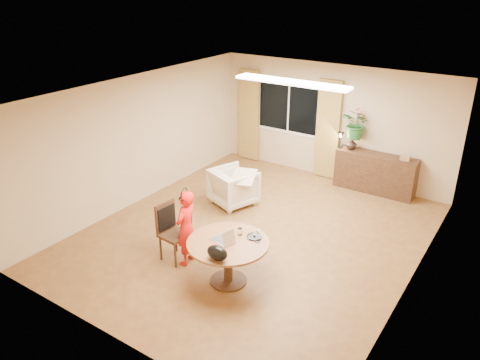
# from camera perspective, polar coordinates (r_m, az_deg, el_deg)

# --- Properties ---
(floor) EXTENTS (6.50, 6.50, 0.00)m
(floor) POSITION_cam_1_polar(r_m,az_deg,el_deg) (8.58, 1.76, -6.63)
(floor) COLOR brown
(floor) RESTS_ON ground
(ceiling) EXTENTS (6.50, 6.50, 0.00)m
(ceiling) POSITION_cam_1_polar(r_m,az_deg,el_deg) (7.60, 2.01, 10.52)
(ceiling) COLOR white
(ceiling) RESTS_ON wall_back
(wall_back) EXTENTS (5.50, 0.00, 5.50)m
(wall_back) POSITION_cam_1_polar(r_m,az_deg,el_deg) (10.75, 11.17, 6.90)
(wall_back) COLOR tan
(wall_back) RESTS_ON floor
(wall_left) EXTENTS (0.00, 6.50, 6.50)m
(wall_left) POSITION_cam_1_polar(r_m,az_deg,el_deg) (9.64, -12.17, 4.85)
(wall_left) COLOR tan
(wall_left) RESTS_ON floor
(wall_right) EXTENTS (0.00, 6.50, 6.50)m
(wall_right) POSITION_cam_1_polar(r_m,az_deg,el_deg) (7.09, 21.12, -3.39)
(wall_right) COLOR tan
(wall_right) RESTS_ON floor
(window) EXTENTS (1.70, 0.03, 1.30)m
(window) POSITION_cam_1_polar(r_m,az_deg,el_deg) (11.12, 5.96, 8.86)
(window) COLOR white
(window) RESTS_ON wall_back
(curtain_left) EXTENTS (0.55, 0.08, 2.25)m
(curtain_left) POSITION_cam_1_polar(r_m,az_deg,el_deg) (11.66, 1.12, 7.88)
(curtain_left) COLOR olive
(curtain_left) RESTS_ON wall_back
(curtain_right) EXTENTS (0.55, 0.08, 2.25)m
(curtain_right) POSITION_cam_1_polar(r_m,az_deg,el_deg) (10.73, 10.65, 6.04)
(curtain_right) COLOR olive
(curtain_right) RESTS_ON wall_back
(ceiling_panel) EXTENTS (2.20, 0.35, 0.05)m
(ceiling_panel) POSITION_cam_1_polar(r_m,az_deg,el_deg) (8.63, 6.31, 11.76)
(ceiling_panel) COLOR white
(ceiling_panel) RESTS_ON ceiling
(dining_table) EXTENTS (1.24, 1.24, 0.70)m
(dining_table) POSITION_cam_1_polar(r_m,az_deg,el_deg) (7.08, -1.47, -8.58)
(dining_table) COLOR brown
(dining_table) RESTS_ON floor
(dining_chair) EXTENTS (0.51, 0.48, 0.98)m
(dining_chair) POSITION_cam_1_polar(r_m,az_deg,el_deg) (7.71, -7.95, -6.44)
(dining_chair) COLOR black
(dining_chair) RESTS_ON floor
(child) EXTENTS (0.50, 0.36, 1.28)m
(child) POSITION_cam_1_polar(r_m,az_deg,el_deg) (7.54, -6.59, -5.81)
(child) COLOR #B4210D
(child) RESTS_ON floor
(laptop) EXTENTS (0.38, 0.30, 0.23)m
(laptop) POSITION_cam_1_polar(r_m,az_deg,el_deg) (6.97, -2.22, -6.61)
(laptop) COLOR #B7B7BC
(laptop) RESTS_ON dining_table
(tumbler) EXTENTS (0.08, 0.08, 0.11)m
(tumbler) POSITION_cam_1_polar(r_m,az_deg,el_deg) (7.15, -0.00, -6.31)
(tumbler) COLOR white
(tumbler) RESTS_ON dining_table
(wine_glass) EXTENTS (0.09, 0.09, 0.20)m
(wine_glass) POSITION_cam_1_polar(r_m,az_deg,el_deg) (6.94, 2.18, -6.87)
(wine_glass) COLOR white
(wine_glass) RESTS_ON dining_table
(pot_lid) EXTENTS (0.26, 0.26, 0.04)m
(pot_lid) POSITION_cam_1_polar(r_m,az_deg,el_deg) (7.11, 1.77, -6.86)
(pot_lid) COLOR white
(pot_lid) RESTS_ON dining_table
(handbag) EXTENTS (0.36, 0.25, 0.22)m
(handbag) POSITION_cam_1_polar(r_m,az_deg,el_deg) (6.55, -2.80, -8.87)
(handbag) COLOR black
(handbag) RESTS_ON dining_table
(armchair) EXTENTS (1.04, 1.06, 0.76)m
(armchair) POSITION_cam_1_polar(r_m,az_deg,el_deg) (9.52, -0.78, -0.82)
(armchair) COLOR beige
(armchair) RESTS_ON floor
(throw) EXTENTS (0.60, 0.66, 0.03)m
(throw) POSITION_cam_1_polar(r_m,az_deg,el_deg) (9.16, 0.44, 0.83)
(throw) COLOR beige
(throw) RESTS_ON armchair
(sideboard) EXTENTS (1.71, 0.42, 0.86)m
(sideboard) POSITION_cam_1_polar(r_m,az_deg,el_deg) (10.46, 16.14, 0.82)
(sideboard) COLOR black
(sideboard) RESTS_ON floor
(vase) EXTENTS (0.27, 0.27, 0.25)m
(vase) POSITION_cam_1_polar(r_m,az_deg,el_deg) (10.43, 13.44, 4.32)
(vase) COLOR black
(vase) RESTS_ON sideboard
(bouquet) EXTENTS (0.73, 0.68, 0.66)m
(bouquet) POSITION_cam_1_polar(r_m,az_deg,el_deg) (10.27, 14.08, 6.62)
(bouquet) COLOR #2A702A
(bouquet) RESTS_ON vase
(book_stack) EXTENTS (0.24, 0.21, 0.08)m
(book_stack) POSITION_cam_1_polar(r_m,az_deg,el_deg) (10.15, 19.52, 2.53)
(book_stack) COLOR #8B6547
(book_stack) RESTS_ON sideboard
(desk_lamp) EXTENTS (0.17, 0.17, 0.37)m
(desk_lamp) POSITION_cam_1_polar(r_m,az_deg,el_deg) (10.45, 12.17, 4.81)
(desk_lamp) COLOR black
(desk_lamp) RESTS_ON sideboard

